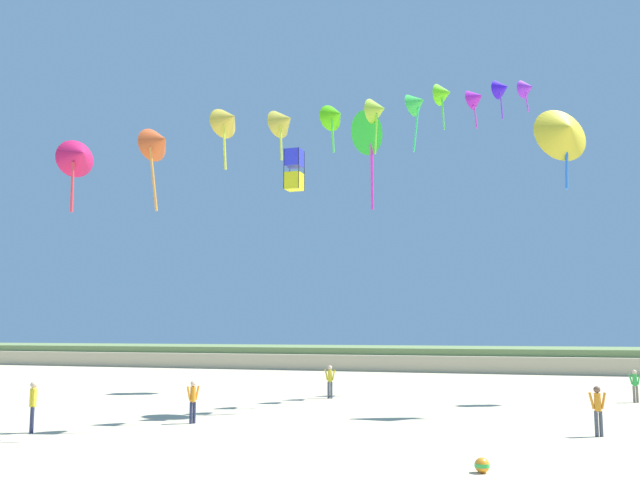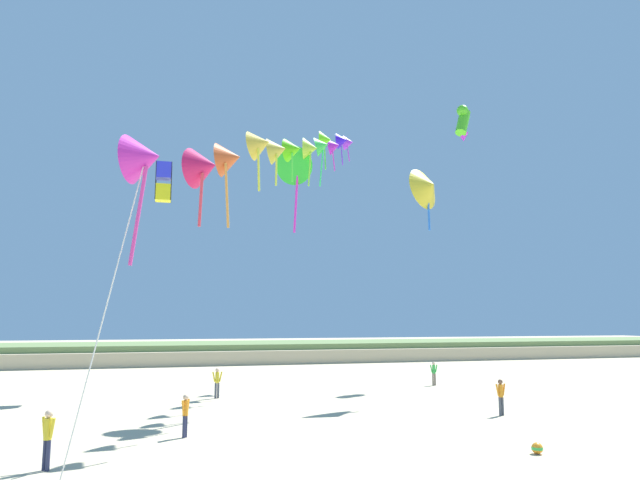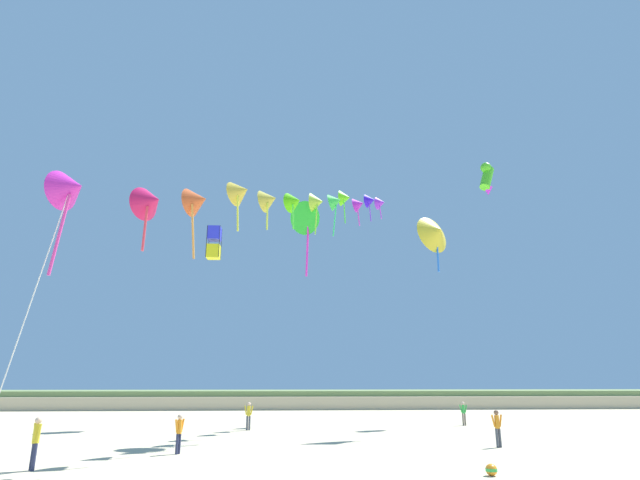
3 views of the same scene
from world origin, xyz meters
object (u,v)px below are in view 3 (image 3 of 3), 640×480
large_kite_mid_trail (436,232)px  large_kite_high_solo (214,243)px  beach_ball (491,470)px  person_near_right (179,431)px  person_mid_center (36,439)px  large_kite_outer_drift (487,177)px  large_kite_low_lead (308,218)px  person_far_left (464,412)px  person_far_right (249,414)px  person_near_left (497,426)px

large_kite_mid_trail → large_kite_high_solo: large_kite_high_solo is taller
large_kite_high_solo → beach_ball: size_ratio=6.71×
large_kite_mid_trail → person_near_right: bearing=-151.9°
person_near_right → person_mid_center: size_ratio=0.91×
large_kite_outer_drift → large_kite_low_lead: bearing=-147.0°
person_far_left → person_far_right: 14.61m
person_far_left → person_near_left: bearing=-102.4°
person_mid_center → person_far_left: person_mid_center is taller
person_mid_center → large_kite_outer_drift: large_kite_outer_drift is taller
person_near_right → large_kite_low_lead: size_ratio=0.34×
person_mid_center → person_far_left: bearing=38.9°
large_kite_high_solo → large_kite_outer_drift: bearing=5.3°
large_kite_mid_trail → large_kite_outer_drift: size_ratio=1.33×
person_near_left → large_kite_outer_drift: (7.23, 14.87, 18.71)m
person_far_left → person_far_right: person_far_right is taller
person_mid_center → beach_ball: bearing=-7.7°
person_far_right → large_kite_low_lead: bearing=-53.7°
person_far_left → person_near_right: bearing=-142.1°
person_near_left → person_near_right: person_near_left is taller
person_far_left → person_far_right: (-14.40, -2.48, 0.06)m
person_near_left → person_far_right: 15.00m
large_kite_low_lead → beach_ball: bearing=-65.2°
large_kite_mid_trail → large_kite_high_solo: bearing=155.8°
large_kite_low_lead → large_kite_high_solo: size_ratio=1.88×
person_near_left → person_far_left: (2.57, 11.71, -0.04)m
person_near_left → large_kite_mid_trail: 12.61m
person_near_left → person_mid_center: person_mid_center is taller
large_kite_low_lead → beach_ball: size_ratio=12.60×
large_kite_low_lead → person_far_right: bearing=126.3°
person_near_right → person_far_left: (16.54, 12.88, -0.01)m
large_kite_mid_trail → large_kite_high_solo: size_ratio=1.61×
person_near_left → beach_ball: bearing=-114.8°
large_kite_high_solo → beach_ball: bearing=-58.7°
large_kite_low_lead → person_near_left: bearing=-28.8°
large_kite_mid_trail → beach_ball: large_kite_mid_trail is taller
person_near_left → person_far_left: 11.99m
person_far_left → beach_ball: person_far_left is taller
person_far_left → large_kite_outer_drift: large_kite_outer_drift is taller
person_near_right → large_kite_outer_drift: (21.20, 16.04, 18.74)m
person_near_right → large_kite_low_lead: (5.49, 5.84, 11.29)m
large_kite_low_lead → person_far_left: bearing=32.5°
person_far_right → large_kite_mid_trail: size_ratio=0.42×
person_near_right → person_far_right: 10.62m
large_kite_low_lead → large_kite_mid_trail: 8.34m
large_kite_outer_drift → beach_ball: bearing=-115.6°
person_near_left → large_kite_high_solo: large_kite_high_solo is taller
large_kite_high_solo → large_kite_low_lead: bearing=-50.9°
person_far_right → large_kite_low_lead: 12.58m
large_kite_high_solo → person_far_left: bearing=-3.6°
beach_ball → person_mid_center: bearing=172.3°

